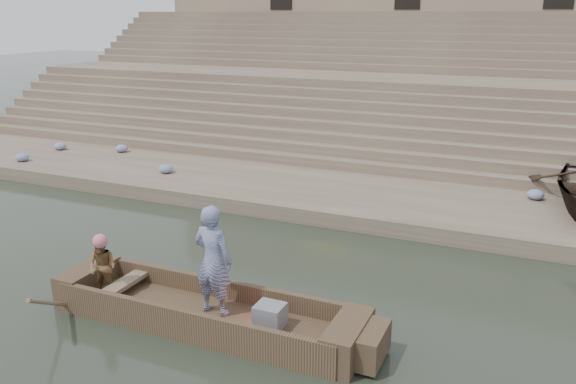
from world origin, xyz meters
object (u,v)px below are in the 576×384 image
Objects in this scene: rowing_man at (102,267)px; television at (269,316)px; main_rowboat at (206,318)px; standing_man at (213,260)px.

rowing_man is 3.24m from television.
main_rowboat is 1.09m from standing_man.
television is at bearing 179.53° from standing_man.
standing_man is (0.15, 0.07, 1.08)m from main_rowboat.
rowing_man is at bearing -176.59° from television.
standing_man is at bearing 176.28° from television.
main_rowboat is 2.12m from rowing_man.
rowing_man is (-2.00, -0.19, 0.67)m from main_rowboat.
rowing_man is (-2.15, -0.26, -0.41)m from standing_man.
television is (3.22, 0.19, -0.36)m from rowing_man.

